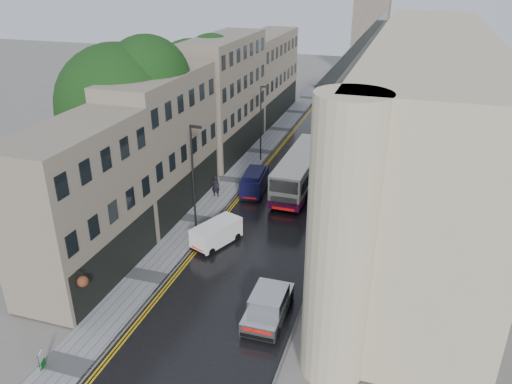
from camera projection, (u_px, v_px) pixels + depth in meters
The scene contains 16 objects.
road at pixel (294, 189), 45.37m from camera, with size 9.00×85.00×0.02m, color black.
left_sidewalk at pixel (234, 180), 46.96m from camera, with size 2.70×85.00×0.12m, color gray.
right_sidewalk at pixel (354, 196), 43.86m from camera, with size 1.80×85.00×0.12m, color slate.
old_shop_row at pixel (206, 109), 47.63m from camera, with size 4.50×56.00×12.00m, color gray, non-canonical shape.
modern_block at pixel (423, 130), 38.32m from camera, with size 8.00×40.00×14.00m, color #BBAB8B, non-canonical shape.
tree_near at pixel (121, 126), 39.42m from camera, with size 10.56×10.56×13.89m, color black, non-canonical shape.
tree_far at pixel (193, 97), 50.89m from camera, with size 9.24×9.24×12.46m, color black, non-canonical shape.
cream_bus at pixel (278, 182), 42.67m from camera, with size 2.65×11.65×3.18m, color silver, non-canonical shape.
white_lorry at pixel (328, 137), 51.21m from camera, with size 2.75×9.17×4.81m, color silver, non-canonical shape.
silver_hatchback at pixel (244, 319), 27.40m from camera, with size 2.01×4.60×1.72m, color #A7A7AC, non-canonical shape.
white_van at pixel (196, 237), 35.53m from camera, with size 1.66×3.88×1.76m, color white, non-canonical shape.
navy_van at pixel (242, 187), 42.89m from camera, with size 1.75×4.39×2.24m, color black, non-canonical shape.
pedestrian at pixel (216, 186), 43.27m from camera, with size 0.69×0.45×1.90m, color black.
lamp_post_near at pixel (193, 179), 36.81m from camera, with size 0.92×0.20×8.16m, color black, non-canonical shape.
lamp_post_far at pixel (261, 124), 50.18m from camera, with size 0.86×0.19×7.65m, color black, non-canonical shape.
estate_sign at pixel (41, 360), 24.99m from camera, with size 0.08×0.56×0.94m, color white, non-canonical shape.
Camera 1 is at (9.18, -12.97, 18.68)m, focal length 35.00 mm.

